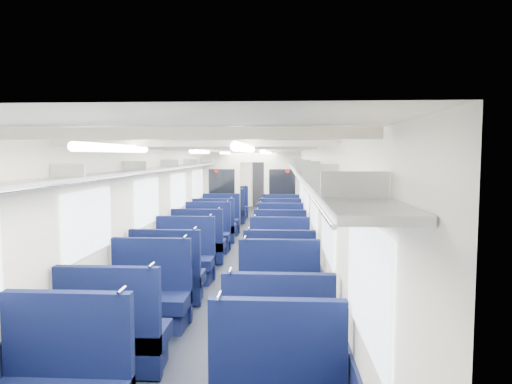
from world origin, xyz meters
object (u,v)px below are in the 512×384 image
(seat_5, at_px, (278,349))
(seat_8, at_px, (168,279))
(seat_11, at_px, (280,263))
(seat_10, at_px, (184,261))
(seat_17, at_px, (280,228))
(seat_18, at_px, (221,222))
(seat_14, at_px, (207,236))
(seat_7, at_px, (279,302))
(end_door, at_px, (261,183))
(seat_16, at_px, (214,229))
(bulkhead, at_px, (252,189))
(seat_6, at_px, (149,300))
(seat_23, at_px, (281,208))
(seat_12, at_px, (199,246))
(seat_13, at_px, (280,247))
(seat_19, at_px, (280,223))
(seat_9, at_px, (279,280))
(seat_20, at_px, (229,213))
(seat_21, at_px, (281,213))
(seat_15, at_px, (280,238))
(seat_22, at_px, (233,208))
(seat_4, at_px, (114,338))

(seat_5, relative_size, seat_8, 1.00)
(seat_11, bearing_deg, seat_10, 179.78)
(seat_17, relative_size, seat_18, 1.00)
(seat_14, xyz_separation_m, seat_18, (0.00, 2.25, 0.00))
(seat_7, bearing_deg, end_door, 93.48)
(seat_16, relative_size, seat_17, 1.00)
(bulkhead, xyz_separation_m, seat_6, (-0.83, -7.46, -0.88))
(seat_18, bearing_deg, seat_23, 63.29)
(seat_16, bearing_deg, seat_12, -90.00)
(seat_13, bearing_deg, seat_11, -90.00)
(seat_19, bearing_deg, seat_11, -90.00)
(seat_10, bearing_deg, seat_6, -90.00)
(bulkhead, relative_size, seat_17, 2.41)
(seat_23, bearing_deg, seat_13, -90.00)
(bulkhead, height_order, seat_18, bulkhead)
(seat_5, height_order, seat_14, same)
(seat_9, distance_m, seat_13, 2.41)
(seat_5, relative_size, seat_20, 1.00)
(seat_10, distance_m, seat_23, 8.17)
(seat_18, relative_size, seat_23, 1.00)
(seat_21, bearing_deg, seat_16, -116.84)
(seat_7, relative_size, seat_19, 1.00)
(seat_8, xyz_separation_m, seat_15, (1.66, 3.42, 0.00))
(seat_14, bearing_deg, seat_11, -55.96)
(seat_19, distance_m, seat_20, 2.70)
(seat_8, relative_size, seat_17, 1.00)
(seat_5, height_order, seat_7, same)
(seat_16, distance_m, seat_22, 4.31)
(seat_8, xyz_separation_m, seat_14, (0.00, 3.59, 0.00))
(seat_7, bearing_deg, seat_10, 128.35)
(seat_4, height_order, seat_9, same)
(end_door, height_order, seat_18, end_door)
(bulkhead, distance_m, seat_17, 2.09)
(end_door, bearing_deg, seat_19, -83.21)
(seat_4, height_order, seat_23, same)
(seat_12, xyz_separation_m, seat_21, (1.66, 5.44, 0.00))
(bulkhead, xyz_separation_m, seat_11, (0.83, -5.37, -0.88))
(seat_17, height_order, seat_22, same)
(seat_15, relative_size, seat_19, 1.00)
(seat_10, relative_size, seat_12, 1.00)
(seat_13, height_order, seat_16, same)
(seat_5, relative_size, seat_14, 1.00)
(end_door, bearing_deg, seat_12, -94.65)
(seat_11, relative_size, seat_16, 1.00)
(end_door, relative_size, seat_15, 1.72)
(seat_4, height_order, seat_13, same)
(seat_5, distance_m, seat_20, 10.33)
(seat_15, height_order, seat_20, same)
(seat_11, bearing_deg, seat_21, 90.00)
(seat_14, xyz_separation_m, seat_20, (0.00, 4.27, 0.00))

